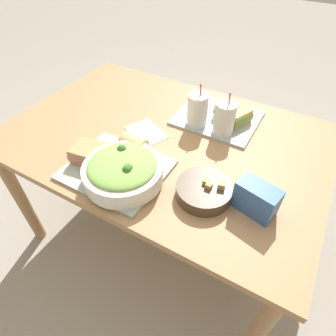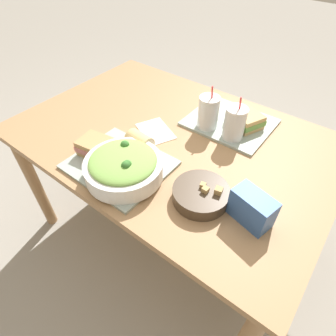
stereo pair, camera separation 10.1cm
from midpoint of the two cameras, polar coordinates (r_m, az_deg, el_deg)
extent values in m
plane|color=gray|center=(1.79, 2.26, -12.21)|extent=(12.00, 12.00, 0.00)
cube|color=#A37A51|center=(1.26, 3.15, 6.07)|extent=(1.39, 0.95, 0.03)
cylinder|color=#A37A51|center=(1.69, -23.96, -2.94)|extent=(0.06, 0.06, 0.70)
cylinder|color=#A37A51|center=(2.06, -5.08, 10.36)|extent=(0.06, 0.06, 0.70)
cylinder|color=#A37A51|center=(1.68, 29.44, -5.75)|extent=(0.06, 0.06, 0.70)
cube|color=#99A89E|center=(1.10, -7.27, 0.57)|extent=(0.37, 0.32, 0.01)
cube|color=#99A89E|center=(1.36, 14.54, 8.90)|extent=(0.37, 0.32, 0.01)
cylinder|color=white|center=(1.03, -6.19, -0.22)|extent=(0.29, 0.29, 0.07)
ellipsoid|color=#7FB251|center=(1.00, -6.36, 1.33)|extent=(0.24, 0.24, 0.05)
sphere|color=#38702D|center=(0.95, -5.59, 0.36)|extent=(0.03, 0.03, 0.03)
sphere|color=#38702D|center=(1.04, -6.03, 4.58)|extent=(0.03, 0.03, 0.03)
sphere|color=#38702D|center=(0.96, -5.33, 0.58)|extent=(0.03, 0.03, 0.03)
cube|color=beige|center=(0.99, -4.00, 1.46)|extent=(0.03, 0.05, 0.01)
cube|color=beige|center=(0.97, -8.33, 0.15)|extent=(0.06, 0.05, 0.01)
cube|color=beige|center=(1.01, -7.70, 2.44)|extent=(0.06, 0.06, 0.01)
cylinder|color=#473828|center=(0.98, 9.61, -5.43)|extent=(0.20, 0.20, 0.05)
cylinder|color=#4C2814|center=(0.96, 9.73, -4.72)|extent=(0.18, 0.18, 0.01)
cube|color=tan|center=(0.95, 10.62, -4.58)|extent=(0.02, 0.02, 0.02)
cube|color=tan|center=(0.95, 13.24, -4.72)|extent=(0.03, 0.03, 0.02)
cube|color=tan|center=(0.96, 10.09, -3.67)|extent=(0.02, 0.02, 0.02)
cube|color=tan|center=(1.15, -11.42, 3.12)|extent=(0.16, 0.12, 0.02)
cube|color=#C1706B|center=(1.13, -11.58, 3.96)|extent=(0.17, 0.13, 0.02)
cube|color=tan|center=(1.12, -11.73, 4.82)|extent=(0.16, 0.12, 0.02)
cylinder|color=tan|center=(1.13, -3.30, 5.25)|extent=(0.11, 0.08, 0.08)
cylinder|color=beige|center=(1.11, -1.54, 4.21)|extent=(0.01, 0.07, 0.07)
cube|color=tan|center=(1.34, 17.42, 8.60)|extent=(0.17, 0.16, 0.02)
cube|color=#6B9E47|center=(1.33, 17.62, 9.36)|extent=(0.18, 0.16, 0.02)
cube|color=tan|center=(1.32, 17.83, 10.14)|extent=(0.17, 0.16, 0.02)
cylinder|color=silver|center=(1.26, 10.50, 10.80)|extent=(0.09, 0.09, 0.14)
cylinder|color=black|center=(1.27, 10.45, 10.48)|extent=(0.08, 0.08, 0.11)
cylinder|color=white|center=(1.22, 10.94, 13.65)|extent=(0.09, 0.09, 0.01)
cylinder|color=red|center=(1.21, 11.40, 14.65)|extent=(0.01, 0.02, 0.06)
cylinder|color=silver|center=(1.22, 15.69, 8.51)|extent=(0.09, 0.09, 0.13)
cylinder|color=maroon|center=(1.23, 15.62, 8.20)|extent=(0.08, 0.08, 0.11)
cylinder|color=white|center=(1.18, 16.35, 11.29)|extent=(0.09, 0.09, 0.01)
cylinder|color=red|center=(1.17, 16.92, 12.29)|extent=(0.01, 0.02, 0.06)
cube|color=#335BA3|center=(0.94, 19.70, -7.89)|extent=(0.15, 0.10, 0.11)
cube|color=silver|center=(1.27, -0.28, 7.41)|extent=(0.22, 0.19, 0.00)
camera|label=1|loc=(0.05, -87.13, 2.77)|focal=30.00mm
camera|label=2|loc=(0.05, 92.87, -2.77)|focal=30.00mm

